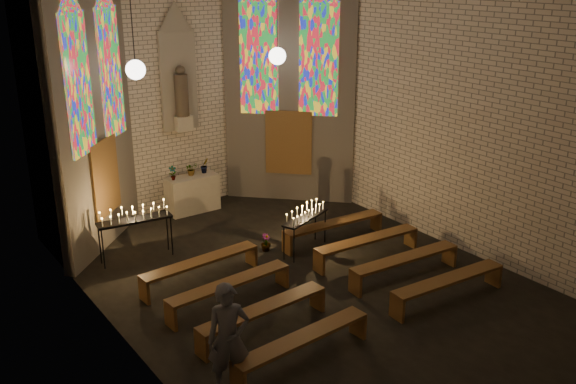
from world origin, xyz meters
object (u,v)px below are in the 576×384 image
object	(u,v)px
altar	(193,194)
visitor	(228,338)
votive_stand_right	(305,214)
votive_stand_left	(134,216)
aisle_flower_pot	(266,242)

from	to	relation	value
altar	visitor	world-z (taller)	visitor
altar	votive_stand_right	size ratio (longest dim) A/B	0.94
votive_stand_left	votive_stand_right	bearing A→B (deg)	-21.45
votive_stand_left	aisle_flower_pot	bearing A→B (deg)	-19.30
altar	votive_stand_left	bearing A→B (deg)	-141.31
aisle_flower_pot	votive_stand_left	bearing A→B (deg)	153.26
votive_stand_right	votive_stand_left	bearing A→B (deg)	130.45
altar	votive_stand_left	size ratio (longest dim) A/B	0.82
votive_stand_left	votive_stand_right	world-z (taller)	votive_stand_left
altar	votive_stand_left	xyz separation A→B (m)	(-2.46, -1.97, 0.55)
altar	votive_stand_left	world-z (taller)	votive_stand_left
aisle_flower_pot	votive_stand_right	xyz separation A→B (m)	(0.75, -0.54, 0.71)
aisle_flower_pot	votive_stand_right	size ratio (longest dim) A/B	0.28
altar	votive_stand_right	distance (m)	3.99
aisle_flower_pot	visitor	size ratio (longest dim) A/B	0.23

